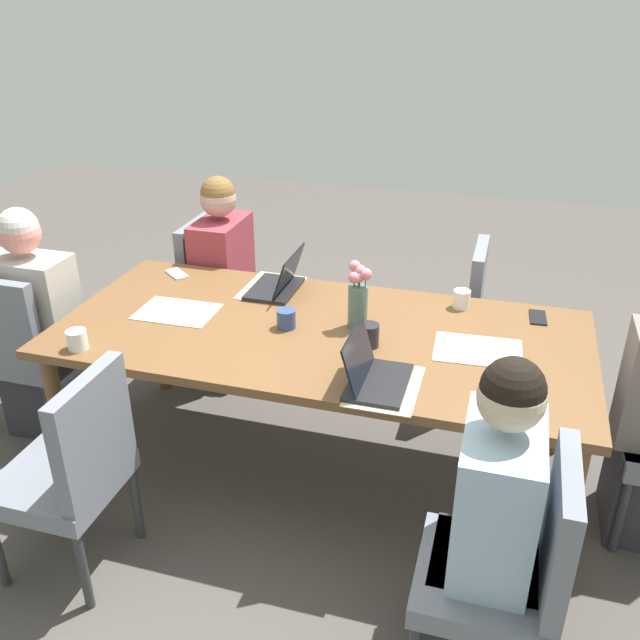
% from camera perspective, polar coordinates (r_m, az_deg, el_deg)
% --- Properties ---
extents(ground_plane, '(10.00, 10.00, 0.00)m').
position_cam_1_polar(ground_plane, '(3.41, 0.00, -12.22)').
color(ground_plane, '#4C4742').
extents(dining_table, '(2.33, 1.08, 0.76)m').
position_cam_1_polar(dining_table, '(3.03, 0.00, -1.97)').
color(dining_table, brown).
rests_on(dining_table, ground_plane).
extents(chair_near_left_near, '(0.44, 0.44, 0.90)m').
position_cam_1_polar(chair_near_left_near, '(2.34, 15.82, -19.16)').
color(chair_near_left_near, slate).
rests_on(chair_near_left_near, ground_plane).
extents(person_near_left_near, '(0.36, 0.40, 1.19)m').
position_cam_1_polar(person_near_left_near, '(2.36, 14.07, -17.46)').
color(person_near_left_near, '#2D2D33').
rests_on(person_near_left_near, ground_plane).
extents(chair_head_left_left_mid, '(0.44, 0.44, 0.90)m').
position_cam_1_polar(chair_head_left_left_mid, '(3.73, -23.71, -1.94)').
color(chair_head_left_left_mid, slate).
rests_on(chair_head_left_left_mid, ground_plane).
extents(person_head_left_left_mid, '(0.40, 0.36, 1.19)m').
position_cam_1_polar(person_head_left_left_mid, '(3.73, -22.38, -1.19)').
color(person_head_left_left_mid, '#2D2D33').
rests_on(person_head_left_left_mid, ground_plane).
extents(chair_far_right_near, '(0.44, 0.44, 0.90)m').
position_cam_1_polar(chair_far_right_near, '(4.09, -8.61, 2.63)').
color(chair_far_right_near, slate).
rests_on(chair_far_right_near, ground_plane).
extents(person_far_right_near, '(0.36, 0.40, 1.19)m').
position_cam_1_polar(person_far_right_near, '(4.00, -8.01, 2.53)').
color(person_far_right_near, '#2D2D33').
rests_on(person_far_right_near, ground_plane).
extents(chair_near_right_mid, '(0.44, 0.44, 0.90)m').
position_cam_1_polar(chair_near_right_mid, '(2.79, -19.98, -11.39)').
color(chair_near_right_mid, slate).
rests_on(chair_near_right_mid, ground_plane).
extents(chair_far_right_far, '(0.44, 0.44, 0.90)m').
position_cam_1_polar(chair_far_right_far, '(3.80, 14.49, 0.07)').
color(chair_far_right_far, slate).
rests_on(chair_far_right_far, ground_plane).
extents(flower_vase, '(0.10, 0.09, 0.31)m').
position_cam_1_polar(flower_vase, '(2.97, 3.21, 2.09)').
color(flower_vase, '#4C6B60').
rests_on(flower_vase, dining_table).
extents(placemat_near_left_near, '(0.26, 0.36, 0.00)m').
position_cam_1_polar(placemat_near_left_near, '(2.60, 5.42, -5.54)').
color(placemat_near_left_near, beige).
rests_on(placemat_near_left_near, dining_table).
extents(placemat_head_left_left_mid, '(0.36, 0.26, 0.00)m').
position_cam_1_polar(placemat_head_left_left_mid, '(3.23, -11.89, 0.69)').
color(placemat_head_left_left_mid, beige).
rests_on(placemat_head_left_left_mid, dining_table).
extents(placemat_head_right_left_far, '(0.37, 0.28, 0.00)m').
position_cam_1_polar(placemat_head_right_left_far, '(2.91, 13.09, -2.48)').
color(placemat_head_right_left_far, beige).
rests_on(placemat_head_right_left_far, dining_table).
extents(placemat_far_right_near, '(0.27, 0.37, 0.00)m').
position_cam_1_polar(placemat_far_right_near, '(3.42, -4.08, 2.71)').
color(placemat_far_right_near, beige).
rests_on(placemat_far_right_near, dining_table).
extents(laptop_near_left_near, '(0.22, 0.32, 0.21)m').
position_cam_1_polar(laptop_near_left_near, '(2.59, 4.41, -4.53)').
color(laptop_near_left_near, black).
rests_on(laptop_near_left_near, dining_table).
extents(laptop_far_right_near, '(0.22, 0.32, 0.21)m').
position_cam_1_polar(laptop_far_right_near, '(3.37, -3.48, 3.10)').
color(laptop_far_right_near, black).
rests_on(laptop_far_right_near, dining_table).
extents(coffee_mug_near_left, '(0.08, 0.08, 0.09)m').
position_cam_1_polar(coffee_mug_near_left, '(3.26, 11.77, 1.73)').
color(coffee_mug_near_left, white).
rests_on(coffee_mug_near_left, dining_table).
extents(coffee_mug_near_right, '(0.08, 0.08, 0.08)m').
position_cam_1_polar(coffee_mug_near_right, '(3.01, -19.68, -1.57)').
color(coffee_mug_near_right, white).
rests_on(coffee_mug_near_right, dining_table).
extents(coffee_mug_centre_left, '(0.08, 0.08, 0.09)m').
position_cam_1_polar(coffee_mug_centre_left, '(3.01, -2.85, 0.10)').
color(coffee_mug_centre_left, '#33477A').
rests_on(coffee_mug_centre_left, dining_table).
extents(coffee_mug_centre_right, '(0.09, 0.09, 0.10)m').
position_cam_1_polar(coffee_mug_centre_right, '(2.86, 4.13, -1.29)').
color(coffee_mug_centre_right, '#232328').
rests_on(coffee_mug_centre_right, dining_table).
extents(phone_black, '(0.08, 0.15, 0.01)m').
position_cam_1_polar(phone_black, '(3.26, 17.79, 0.21)').
color(phone_black, black).
rests_on(phone_black, dining_table).
extents(phone_silver, '(0.16, 0.15, 0.01)m').
position_cam_1_polar(phone_silver, '(3.65, -11.91, 3.81)').
color(phone_silver, silver).
rests_on(phone_silver, dining_table).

